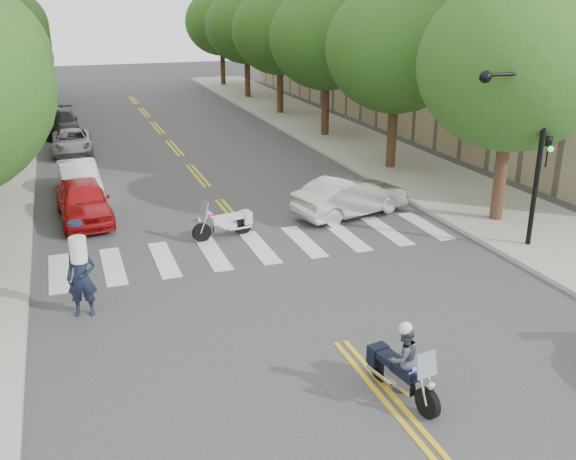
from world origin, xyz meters
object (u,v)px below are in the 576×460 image
motorcycle_parked (228,223)px  officer_standing (82,278)px  motorcycle_police (402,363)px  convertible (351,196)px

motorcycle_parked → officer_standing: (-4.90, -4.30, 0.53)m
motorcycle_police → officer_standing: 8.32m
motorcycle_parked → officer_standing: officer_standing is taller
convertible → officer_standing: bearing=101.8°
motorcycle_parked → convertible: convertible is taller
motorcycle_police → officer_standing: bearing=-54.8°
officer_standing → motorcycle_parked: bearing=53.3°
motorcycle_police → officer_standing: (-5.88, 5.88, 0.26)m
motorcycle_police → convertible: motorcycle_police is taller
motorcycle_police → motorcycle_parked: 10.23m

